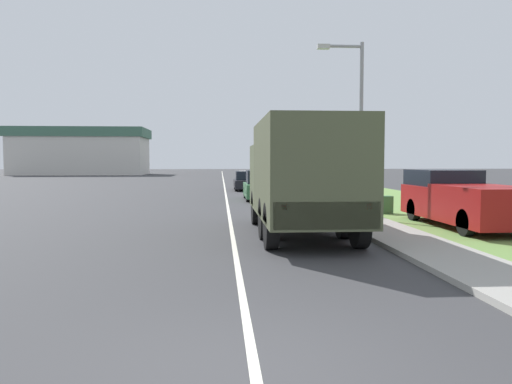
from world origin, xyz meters
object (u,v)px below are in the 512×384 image
at_px(car_nearest_ahead, 262,187).
at_px(car_second_ahead, 248,182).
at_px(lamp_post, 355,112).
at_px(pickup_truck, 462,199).
at_px(military_truck, 301,174).

bearing_deg(car_nearest_ahead, car_second_ahead, 91.76).
bearing_deg(car_nearest_ahead, lamp_post, -74.11).
distance_m(car_second_ahead, pickup_truck, 21.45).
xyz_separation_m(pickup_truck, lamp_post, (-2.84, 2.44, 3.00)).
height_order(car_nearest_ahead, pickup_truck, pickup_truck).
relative_size(military_truck, pickup_truck, 1.27).
bearing_deg(pickup_truck, lamp_post, 139.35).
xyz_separation_m(military_truck, lamp_post, (2.59, 3.95, 2.14)).
bearing_deg(car_second_ahead, military_truck, -89.25).
height_order(car_nearest_ahead, lamp_post, lamp_post).
distance_m(military_truck, car_second_ahead, 22.21).
height_order(military_truck, pickup_truck, military_truck).
relative_size(military_truck, car_nearest_ahead, 1.75).
distance_m(pickup_truck, lamp_post, 4.80).
distance_m(car_nearest_ahead, pickup_truck, 12.77).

